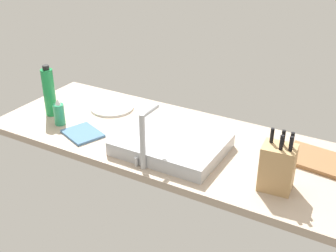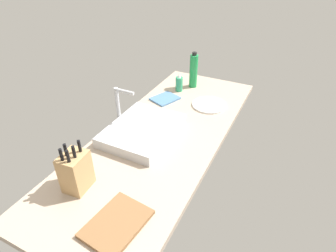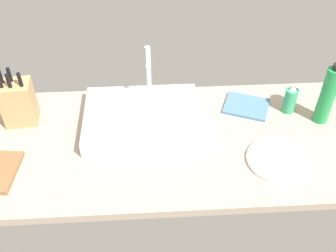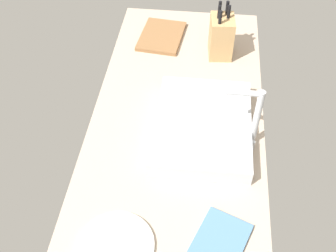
# 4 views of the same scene
# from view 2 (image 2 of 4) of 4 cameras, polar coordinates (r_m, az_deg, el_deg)

# --- Properties ---
(countertop_slab) EXTENTS (1.77, 0.67, 0.04)m
(countertop_slab) POSITION_cam_2_polar(r_m,az_deg,el_deg) (1.67, -1.10, -2.10)
(countertop_slab) COLOR tan
(countertop_slab) RESTS_ON ground
(sink_basin) EXTENTS (0.46, 0.35, 0.06)m
(sink_basin) POSITION_cam_2_polar(r_m,az_deg,el_deg) (1.64, -5.20, -0.85)
(sink_basin) COLOR #B7BABF
(sink_basin) RESTS_ON countertop_slab
(faucet) EXTENTS (0.06, 0.13, 0.25)m
(faucet) POSITION_cam_2_polar(r_m,az_deg,el_deg) (1.68, -9.75, 4.42)
(faucet) COLOR #B7BABF
(faucet) RESTS_ON countertop_slab
(knife_block) EXTENTS (0.13, 0.11, 0.24)m
(knife_block) POSITION_cam_2_polar(r_m,az_deg,el_deg) (1.33, -18.19, -8.69)
(knife_block) COLOR tan
(knife_block) RESTS_ON countertop_slab
(cutting_board) EXTENTS (0.28, 0.22, 0.02)m
(cutting_board) POSITION_cam_2_polar(r_m,az_deg,el_deg) (1.21, -10.34, -18.85)
(cutting_board) COLOR brown
(cutting_board) RESTS_ON countertop_slab
(soap_bottle) EXTENTS (0.05, 0.05, 0.14)m
(soap_bottle) POSITION_cam_2_polar(r_m,az_deg,el_deg) (2.11, 2.26, 8.60)
(soap_bottle) COLOR #2D9966
(soap_bottle) RESTS_ON countertop_slab
(water_bottle) EXTENTS (0.06, 0.06, 0.27)m
(water_bottle) POSITION_cam_2_polar(r_m,az_deg,el_deg) (2.16, 5.19, 11.08)
(water_bottle) COLOR #1E8E47
(water_bottle) RESTS_ON countertop_slab
(dinner_plate) EXTENTS (0.23, 0.23, 0.01)m
(dinner_plate) POSITION_cam_2_polar(r_m,az_deg,el_deg) (1.96, 8.35, 4.27)
(dinner_plate) COLOR white
(dinner_plate) RESTS_ON countertop_slab
(dish_towel) EXTENTS (0.22, 0.20, 0.01)m
(dish_towel) POSITION_cam_2_polar(r_m,az_deg,el_deg) (2.01, -0.60, 5.58)
(dish_towel) COLOR teal
(dish_towel) RESTS_ON countertop_slab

